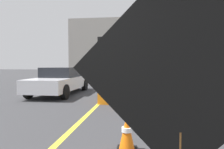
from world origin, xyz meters
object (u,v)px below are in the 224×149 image
(pickup_car, at_px, (61,80))
(roadwork_sign, at_px, (181,74))
(box_truck, at_px, (155,61))
(traffic_cone_near_sign, at_px, (127,132))
(highway_guide_sign, at_px, (169,42))
(arrow_board_trailer, at_px, (116,90))
(traffic_cone_mid_lane, at_px, (122,99))

(pickup_car, bearing_deg, roadwork_sign, -63.15)
(box_truck, relative_size, traffic_cone_near_sign, 10.16)
(roadwork_sign, bearing_deg, pickup_car, 116.85)
(traffic_cone_near_sign, bearing_deg, highway_guide_sign, 79.59)
(arrow_board_trailer, distance_m, highway_guide_sign, 10.45)
(roadwork_sign, distance_m, pickup_car, 9.80)
(box_truck, relative_size, traffic_cone_mid_lane, 9.03)
(traffic_cone_near_sign, distance_m, traffic_cone_mid_lane, 3.21)
(roadwork_sign, relative_size, traffic_cone_mid_lane, 3.11)
(roadwork_sign, height_order, highway_guide_sign, highway_guide_sign)
(box_truck, distance_m, highway_guide_sign, 4.77)
(box_truck, height_order, highway_guide_sign, highway_guide_sign)
(traffic_cone_near_sign, xyz_separation_m, traffic_cone_mid_lane, (-0.38, 3.19, 0.04))
(arrow_board_trailer, relative_size, pickup_car, 0.56)
(highway_guide_sign, bearing_deg, traffic_cone_near_sign, -100.41)
(traffic_cone_near_sign, bearing_deg, roadwork_sign, -75.95)
(pickup_car, xyz_separation_m, traffic_cone_near_sign, (3.89, -6.64, -0.37))
(roadwork_sign, height_order, arrow_board_trailer, arrow_board_trailer)
(traffic_cone_near_sign, bearing_deg, arrow_board_trailer, 98.80)
(pickup_car, bearing_deg, box_truck, 34.16)
(roadwork_sign, xyz_separation_m, arrow_board_trailer, (-1.27, 6.95, -0.99))
(arrow_board_trailer, distance_m, box_truck, 5.71)
(roadwork_sign, relative_size, box_truck, 0.34)
(roadwork_sign, distance_m, traffic_cone_mid_lane, 5.45)
(traffic_cone_near_sign, bearing_deg, pickup_car, 120.37)
(traffic_cone_mid_lane, bearing_deg, arrow_board_trailer, 102.63)
(pickup_car, height_order, traffic_cone_near_sign, pickup_car)
(arrow_board_trailer, bearing_deg, traffic_cone_near_sign, -81.20)
(highway_guide_sign, height_order, traffic_cone_near_sign, highway_guide_sign)
(traffic_cone_near_sign, bearing_deg, box_truck, 83.26)
(roadwork_sign, distance_m, traffic_cone_near_sign, 2.42)
(highway_guide_sign, bearing_deg, box_truck, -108.77)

